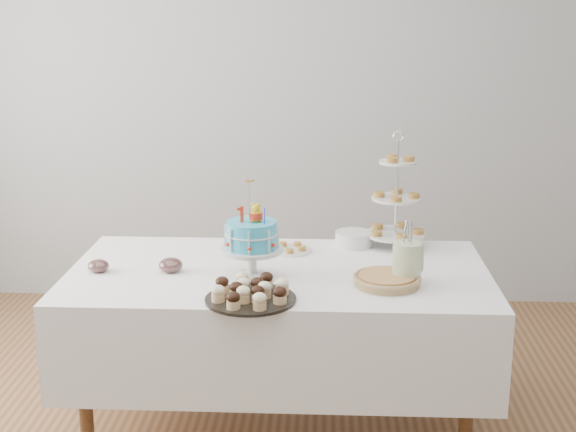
{
  "coord_description": "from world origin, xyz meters",
  "views": [
    {
      "loc": [
        0.21,
        -3.18,
        1.94
      ],
      "look_at": [
        0.04,
        0.3,
        1.03
      ],
      "focal_mm": 50.0,
      "sensor_mm": 36.0,
      "label": 1
    }
  ],
  "objects_px": {
    "jam_bowl_b": "(171,265)",
    "plate_stack": "(354,239)",
    "cupcake_tray": "(251,291)",
    "table": "(279,316)",
    "pie": "(387,279)",
    "pastry_plate": "(290,249)",
    "tiered_stand": "(396,199)",
    "jam_bowl_a": "(98,266)",
    "utensil_pitcher": "(407,262)",
    "birthday_cake": "(252,251)"
  },
  "relations": [
    {
      "from": "table",
      "to": "jam_bowl_a",
      "type": "distance_m",
      "value": 0.86
    },
    {
      "from": "pastry_plate",
      "to": "plate_stack",
      "type": "bearing_deg",
      "value": 18.96
    },
    {
      "from": "plate_stack",
      "to": "utensil_pitcher",
      "type": "bearing_deg",
      "value": -69.24
    },
    {
      "from": "cupcake_tray",
      "to": "tiered_stand",
      "type": "distance_m",
      "value": 1.05
    },
    {
      "from": "pie",
      "to": "pastry_plate",
      "type": "bearing_deg",
      "value": 132.8
    },
    {
      "from": "birthday_cake",
      "to": "plate_stack",
      "type": "relative_size",
      "value": 2.3
    },
    {
      "from": "plate_stack",
      "to": "utensil_pitcher",
      "type": "distance_m",
      "value": 0.6
    },
    {
      "from": "cupcake_tray",
      "to": "table",
      "type": "bearing_deg",
      "value": 77.17
    },
    {
      "from": "plate_stack",
      "to": "pastry_plate",
      "type": "xyz_separation_m",
      "value": [
        -0.32,
        -0.11,
        -0.02
      ]
    },
    {
      "from": "tiered_stand",
      "to": "plate_stack",
      "type": "relative_size",
      "value": 3.11
    },
    {
      "from": "tiered_stand",
      "to": "pastry_plate",
      "type": "distance_m",
      "value": 0.58
    },
    {
      "from": "table",
      "to": "tiered_stand",
      "type": "bearing_deg",
      "value": 35.42
    },
    {
      "from": "pastry_plate",
      "to": "jam_bowl_a",
      "type": "distance_m",
      "value": 0.93
    },
    {
      "from": "pie",
      "to": "plate_stack",
      "type": "bearing_deg",
      "value": 101.99
    },
    {
      "from": "pie",
      "to": "birthday_cake",
      "type": "bearing_deg",
      "value": 171.16
    },
    {
      "from": "table",
      "to": "plate_stack",
      "type": "xyz_separation_m",
      "value": [
        0.36,
        0.4,
        0.26
      ]
    },
    {
      "from": "plate_stack",
      "to": "jam_bowl_a",
      "type": "height_order",
      "value": "plate_stack"
    },
    {
      "from": "tiered_stand",
      "to": "jam_bowl_b",
      "type": "relative_size",
      "value": 5.34
    },
    {
      "from": "jam_bowl_b",
      "to": "plate_stack",
      "type": "bearing_deg",
      "value": 27.98
    },
    {
      "from": "cupcake_tray",
      "to": "jam_bowl_a",
      "type": "distance_m",
      "value": 0.8
    },
    {
      "from": "birthday_cake",
      "to": "table",
      "type": "bearing_deg",
      "value": 39.44
    },
    {
      "from": "pie",
      "to": "pastry_plate",
      "type": "relative_size",
      "value": 1.4
    },
    {
      "from": "cupcake_tray",
      "to": "tiered_stand",
      "type": "relative_size",
      "value": 0.64
    },
    {
      "from": "jam_bowl_a",
      "to": "pastry_plate",
      "type": "bearing_deg",
      "value": 22.63
    },
    {
      "from": "birthday_cake",
      "to": "plate_stack",
      "type": "height_order",
      "value": "birthday_cake"
    },
    {
      "from": "table",
      "to": "jam_bowl_a",
      "type": "relative_size",
      "value": 19.76
    },
    {
      "from": "pastry_plate",
      "to": "jam_bowl_a",
      "type": "bearing_deg",
      "value": -157.37
    },
    {
      "from": "tiered_stand",
      "to": "pastry_plate",
      "type": "relative_size",
      "value": 2.77
    },
    {
      "from": "plate_stack",
      "to": "jam_bowl_b",
      "type": "distance_m",
      "value": 0.96
    },
    {
      "from": "table",
      "to": "plate_stack",
      "type": "bearing_deg",
      "value": 48.31
    },
    {
      "from": "cupcake_tray",
      "to": "pastry_plate",
      "type": "height_order",
      "value": "cupcake_tray"
    },
    {
      "from": "table",
      "to": "jam_bowl_b",
      "type": "bearing_deg",
      "value": -174.33
    },
    {
      "from": "table",
      "to": "cupcake_tray",
      "type": "xyz_separation_m",
      "value": [
        -0.09,
        -0.4,
        0.27
      ]
    },
    {
      "from": "pie",
      "to": "plate_stack",
      "type": "height_order",
      "value": "plate_stack"
    },
    {
      "from": "table",
      "to": "jam_bowl_a",
      "type": "height_order",
      "value": "jam_bowl_a"
    },
    {
      "from": "cupcake_tray",
      "to": "jam_bowl_b",
      "type": "height_order",
      "value": "cupcake_tray"
    },
    {
      "from": "birthday_cake",
      "to": "pie",
      "type": "distance_m",
      "value": 0.61
    },
    {
      "from": "jam_bowl_b",
      "to": "pie",
      "type": "bearing_deg",
      "value": -8.04
    },
    {
      "from": "plate_stack",
      "to": "utensil_pitcher",
      "type": "xyz_separation_m",
      "value": [
        0.21,
        -0.56,
        0.06
      ]
    },
    {
      "from": "plate_stack",
      "to": "jam_bowl_a",
      "type": "xyz_separation_m",
      "value": [
        -1.17,
        -0.47,
        -0.01
      ]
    },
    {
      "from": "cupcake_tray",
      "to": "pie",
      "type": "height_order",
      "value": "cupcake_tray"
    },
    {
      "from": "birthday_cake",
      "to": "plate_stack",
      "type": "distance_m",
      "value": 0.69
    },
    {
      "from": "utensil_pitcher",
      "to": "plate_stack",
      "type": "bearing_deg",
      "value": 118.24
    },
    {
      "from": "plate_stack",
      "to": "table",
      "type": "bearing_deg",
      "value": -131.69
    },
    {
      "from": "jam_bowl_b",
      "to": "jam_bowl_a",
      "type": "bearing_deg",
      "value": -177.03
    },
    {
      "from": "tiered_stand",
      "to": "jam_bowl_b",
      "type": "xyz_separation_m",
      "value": [
        -1.05,
        -0.45,
        -0.21
      ]
    },
    {
      "from": "cupcake_tray",
      "to": "plate_stack",
      "type": "height_order",
      "value": "cupcake_tray"
    },
    {
      "from": "utensil_pitcher",
      "to": "jam_bowl_b",
      "type": "bearing_deg",
      "value": -178.4
    },
    {
      "from": "tiered_stand",
      "to": "jam_bowl_a",
      "type": "bearing_deg",
      "value": -161.34
    },
    {
      "from": "table",
      "to": "plate_stack",
      "type": "height_order",
      "value": "plate_stack"
    }
  ]
}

